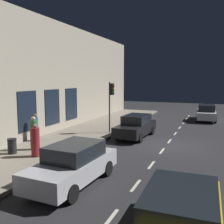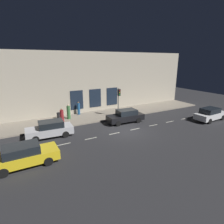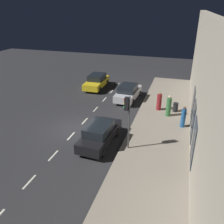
{
  "view_description": "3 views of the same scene",
  "coord_description": "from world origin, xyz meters",
  "px_view_note": "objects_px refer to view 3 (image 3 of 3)",
  "views": [
    {
      "loc": [
        -2.71,
        16.01,
        4.07
      ],
      "look_at": [
        3.42,
        0.74,
        1.99
      ],
      "focal_mm": 41.52,
      "sensor_mm": 36.0,
      "label": 1
    },
    {
      "loc": [
        -15.21,
        10.15,
        7.26
      ],
      "look_at": [
        1.41,
        1.11,
        1.89
      ],
      "focal_mm": 29.28,
      "sensor_mm": 36.0,
      "label": 2
    },
    {
      "loc": [
        7.4,
        -14.57,
        8.99
      ],
      "look_at": [
        3.0,
        -0.27,
        2.08
      ],
      "focal_mm": 37.45,
      "sensor_mm": 36.0,
      "label": 3
    }
  ],
  "objects_px": {
    "pedestrian_2": "(183,117)",
    "parked_car_3": "(128,92)",
    "traffic_light": "(127,110)",
    "trash_bin": "(175,107)",
    "pedestrian_0": "(169,107)",
    "parked_car_1": "(100,134)",
    "parked_car_0": "(97,81)",
    "pedestrian_1": "(159,102)"
  },
  "relations": [
    {
      "from": "pedestrian_2",
      "to": "pedestrian_0",
      "type": "bearing_deg",
      "value": 122.79
    },
    {
      "from": "pedestrian_0",
      "to": "pedestrian_2",
      "type": "xyz_separation_m",
      "value": [
        1.27,
        -1.73,
        -0.04
      ]
    },
    {
      "from": "pedestrian_0",
      "to": "parked_car_3",
      "type": "bearing_deg",
      "value": 32.06
    },
    {
      "from": "parked_car_3",
      "to": "pedestrian_1",
      "type": "distance_m",
      "value": 3.93
    },
    {
      "from": "traffic_light",
      "to": "pedestrian_0",
      "type": "distance_m",
      "value": 6.63
    },
    {
      "from": "traffic_light",
      "to": "trash_bin",
      "type": "xyz_separation_m",
      "value": [
        2.82,
        7.05,
        -2.36
      ]
    },
    {
      "from": "parked_car_3",
      "to": "parked_car_0",
      "type": "bearing_deg",
      "value": 152.74
    },
    {
      "from": "parked_car_3",
      "to": "pedestrian_1",
      "type": "relative_size",
      "value": 2.64
    },
    {
      "from": "traffic_light",
      "to": "pedestrian_2",
      "type": "distance_m",
      "value": 5.83
    },
    {
      "from": "parked_car_1",
      "to": "parked_car_0",
      "type": "bearing_deg",
      "value": 114.82
    },
    {
      "from": "parked_car_3",
      "to": "pedestrian_0",
      "type": "distance_m",
      "value": 5.29
    },
    {
      "from": "traffic_light",
      "to": "parked_car_0",
      "type": "bearing_deg",
      "value": 119.17
    },
    {
      "from": "pedestrian_1",
      "to": "traffic_light",
      "type": "bearing_deg",
      "value": -54.74
    },
    {
      "from": "parked_car_1",
      "to": "pedestrian_0",
      "type": "bearing_deg",
      "value": 57.04
    },
    {
      "from": "parked_car_0",
      "to": "pedestrian_2",
      "type": "relative_size",
      "value": 2.6
    },
    {
      "from": "parked_car_0",
      "to": "trash_bin",
      "type": "bearing_deg",
      "value": 152.79
    },
    {
      "from": "pedestrian_0",
      "to": "trash_bin",
      "type": "relative_size",
      "value": 2.31
    },
    {
      "from": "parked_car_0",
      "to": "pedestrian_2",
      "type": "height_order",
      "value": "pedestrian_2"
    },
    {
      "from": "pedestrian_0",
      "to": "pedestrian_1",
      "type": "relative_size",
      "value": 1.11
    },
    {
      "from": "parked_car_3",
      "to": "pedestrian_1",
      "type": "bearing_deg",
      "value": -27.58
    },
    {
      "from": "parked_car_0",
      "to": "pedestrian_1",
      "type": "distance_m",
      "value": 9.04
    },
    {
      "from": "parked_car_0",
      "to": "parked_car_1",
      "type": "xyz_separation_m",
      "value": [
        4.51,
        -11.4,
        -0.0
      ]
    },
    {
      "from": "parked_car_3",
      "to": "pedestrian_1",
      "type": "height_order",
      "value": "pedestrian_1"
    },
    {
      "from": "traffic_light",
      "to": "pedestrian_1",
      "type": "bearing_deg",
      "value": 79.17
    },
    {
      "from": "traffic_light",
      "to": "trash_bin",
      "type": "relative_size",
      "value": 4.61
    },
    {
      "from": "parked_car_3",
      "to": "pedestrian_2",
      "type": "distance_m",
      "value": 7.36
    },
    {
      "from": "parked_car_1",
      "to": "pedestrian_2",
      "type": "distance_m",
      "value": 6.81
    },
    {
      "from": "parked_car_3",
      "to": "trash_bin",
      "type": "distance_m",
      "value": 5.25
    },
    {
      "from": "traffic_light",
      "to": "parked_car_3",
      "type": "xyz_separation_m",
      "value": [
        -2.04,
        9.0,
        -2.13
      ]
    },
    {
      "from": "parked_car_1",
      "to": "traffic_light",
      "type": "bearing_deg",
      "value": -1.82
    },
    {
      "from": "pedestrian_2",
      "to": "parked_car_3",
      "type": "bearing_deg",
      "value": 135.91
    },
    {
      "from": "traffic_light",
      "to": "pedestrian_0",
      "type": "height_order",
      "value": "traffic_light"
    },
    {
      "from": "parked_car_0",
      "to": "pedestrian_0",
      "type": "xyz_separation_m",
      "value": [
        8.72,
        -5.64,
        0.22
      ]
    },
    {
      "from": "traffic_light",
      "to": "pedestrian_1",
      "type": "distance_m",
      "value": 7.4
    },
    {
      "from": "pedestrian_2",
      "to": "trash_bin",
      "type": "height_order",
      "value": "pedestrian_2"
    },
    {
      "from": "parked_car_1",
      "to": "trash_bin",
      "type": "distance_m",
      "value": 8.37
    },
    {
      "from": "parked_car_3",
      "to": "pedestrian_0",
      "type": "height_order",
      "value": "pedestrian_0"
    },
    {
      "from": "parked_car_1",
      "to": "parked_car_3",
      "type": "relative_size",
      "value": 1.01
    },
    {
      "from": "traffic_light",
      "to": "pedestrian_1",
      "type": "xyz_separation_m",
      "value": [
        1.34,
        7.0,
        -2.0
      ]
    },
    {
      "from": "pedestrian_0",
      "to": "pedestrian_1",
      "type": "bearing_deg",
      "value": 18.58
    },
    {
      "from": "trash_bin",
      "to": "parked_car_0",
      "type": "bearing_deg",
      "value": 154.01
    },
    {
      "from": "parked_car_1",
      "to": "trash_bin",
      "type": "relative_size",
      "value": 5.56
    }
  ]
}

